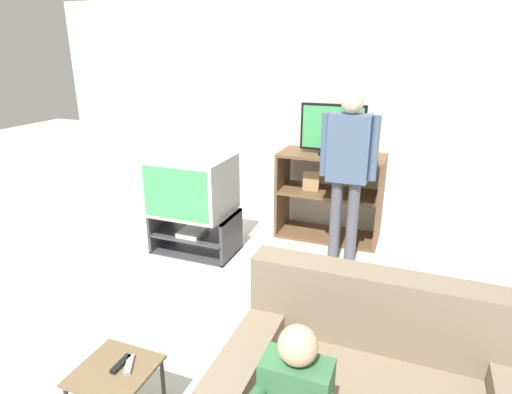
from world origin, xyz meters
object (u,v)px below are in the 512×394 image
at_px(media_shelf, 329,195).
at_px(television_flat, 332,131).
at_px(person_standing_adult, 348,162).
at_px(remote_control_white, 129,365).
at_px(television_main, 192,185).
at_px(remote_control_black, 121,364).
at_px(tv_stand, 195,231).
at_px(snack_table, 116,378).

relative_size(media_shelf, television_flat, 1.65).
xyz_separation_m(media_shelf, person_standing_adult, (0.26, -0.52, 0.53)).
distance_m(television_flat, remote_control_white, 3.07).
relative_size(television_main, person_standing_adult, 0.46).
bearing_deg(person_standing_adult, media_shelf, 116.60).
xyz_separation_m(remote_control_black, remote_control_white, (0.05, 0.01, 0.00)).
distance_m(media_shelf, television_flat, 0.72).
distance_m(media_shelf, remote_control_black, 3.01).
height_order(television_flat, remote_control_black, television_flat).
bearing_deg(remote_control_white, person_standing_adult, 46.47).
bearing_deg(remote_control_black, person_standing_adult, 72.49).
height_order(media_shelf, remote_control_white, media_shelf).
distance_m(tv_stand, remote_control_white, 2.24).
xyz_separation_m(media_shelf, snack_table, (-0.51, -3.01, -0.14)).
height_order(snack_table, remote_control_white, remote_control_white).
xyz_separation_m(television_flat, remote_control_white, (-0.45, -2.93, -0.79)).
bearing_deg(television_main, snack_table, -71.52).
relative_size(television_main, media_shelf, 0.69).
bearing_deg(television_flat, snack_table, -99.66).
relative_size(tv_stand, snack_table, 2.06).
relative_size(television_flat, person_standing_adult, 0.41).
distance_m(snack_table, remote_control_white, 0.10).
distance_m(television_main, snack_table, 2.27).
height_order(television_flat, remote_control_white, television_flat).
bearing_deg(media_shelf, remote_control_black, -99.43).
xyz_separation_m(media_shelf, remote_control_white, (-0.45, -2.96, -0.07)).
relative_size(television_flat, remote_control_black, 4.72).
xyz_separation_m(tv_stand, person_standing_adult, (1.47, 0.34, 0.80)).
bearing_deg(person_standing_adult, television_main, -166.24).
distance_m(tv_stand, snack_table, 2.26).
bearing_deg(television_main, television_flat, 35.04).
relative_size(television_main, snack_table, 1.84).
distance_m(remote_control_black, remote_control_white, 0.05).
relative_size(remote_control_black, person_standing_adult, 0.09).
bearing_deg(snack_table, tv_stand, 108.25).
relative_size(snack_table, remote_control_white, 2.90).
xyz_separation_m(snack_table, remote_control_white, (0.06, 0.05, 0.07)).
bearing_deg(remote_control_white, tv_stand, 82.76).
bearing_deg(television_main, media_shelf, 35.88).
xyz_separation_m(tv_stand, remote_control_white, (0.77, -2.09, 0.21)).
bearing_deg(remote_control_black, media_shelf, 80.15).
bearing_deg(tv_stand, snack_table, -71.75).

